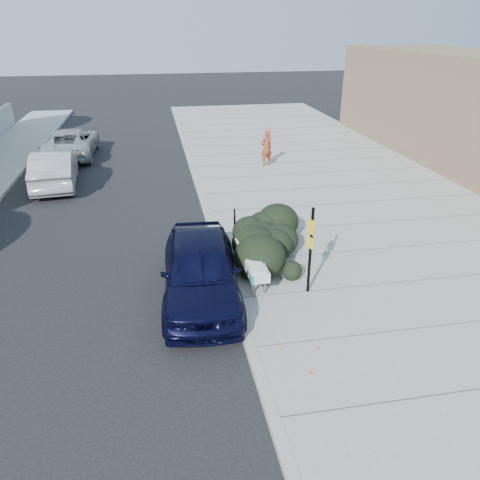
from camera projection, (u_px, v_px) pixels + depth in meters
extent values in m
plane|color=black|center=(235.00, 303.00, 11.82)|extent=(120.00, 120.00, 0.00)
cube|color=gray|center=(362.00, 214.00, 17.16)|extent=(11.20, 50.00, 0.15)
cube|color=#9E9E99|center=(210.00, 224.00, 16.24)|extent=(0.22, 50.00, 0.17)
cylinder|color=gray|center=(252.00, 287.00, 11.83)|extent=(0.05, 0.05, 0.45)
cylinder|color=gray|center=(264.00, 286.00, 11.89)|extent=(0.05, 0.05, 0.45)
cylinder|color=gray|center=(238.00, 256.00, 13.41)|extent=(0.05, 0.05, 0.45)
cylinder|color=gray|center=(249.00, 255.00, 13.47)|extent=(0.05, 0.05, 0.45)
cylinder|color=gray|center=(245.00, 264.00, 12.54)|extent=(0.08, 1.79, 0.04)
cylinder|color=gray|center=(256.00, 263.00, 12.60)|extent=(0.08, 1.79, 0.04)
cube|color=#B2B2B2|center=(251.00, 258.00, 12.50)|extent=(0.52, 2.35, 0.25)
cube|color=yellow|center=(243.00, 240.00, 13.27)|extent=(0.49, 0.48, 0.02)
cube|color=teal|center=(251.00, 278.00, 11.52)|extent=(0.06, 0.27, 0.22)
cylinder|color=black|center=(235.00, 230.00, 14.51)|extent=(0.06, 0.06, 0.92)
cylinder|color=black|center=(235.00, 222.00, 15.05)|extent=(0.06, 0.06, 0.92)
cylinder|color=black|center=(235.00, 213.00, 14.59)|extent=(0.15, 0.59, 0.06)
cube|color=black|center=(310.00, 251.00, 11.58)|extent=(0.07, 0.07, 2.31)
cube|color=yellow|center=(311.00, 227.00, 11.28)|extent=(0.10, 0.26, 0.37)
cube|color=yellow|center=(310.00, 242.00, 11.45)|extent=(0.10, 0.24, 0.28)
ellipsoid|color=black|center=(270.00, 230.00, 13.94)|extent=(2.24, 3.87, 1.38)
imported|color=black|center=(201.00, 270.00, 11.74)|extent=(2.24, 4.89, 1.62)
imported|color=#B0B0B5|center=(55.00, 168.00, 20.05)|extent=(2.09, 4.90, 1.57)
imported|color=#A4A7A9|center=(71.00, 143.00, 24.55)|extent=(2.51, 5.30, 1.46)
imported|color=#973621|center=(266.00, 148.00, 22.39)|extent=(0.73, 0.60, 1.71)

